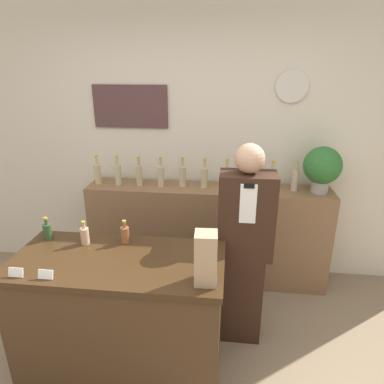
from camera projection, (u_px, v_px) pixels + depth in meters
back_wall at (189, 143)px, 3.37m from camera, size 5.20×0.09×2.70m
back_shelf at (207, 234)px, 3.41m from camera, size 2.32×0.38×0.99m
display_counter at (122, 317)px, 2.35m from camera, size 1.37×0.65×0.91m
shopkeeper at (244, 248)px, 2.56m from camera, size 0.40×0.25×1.59m
potted_plant at (322, 167)px, 3.04m from camera, size 0.34×0.34×0.42m
paper_bag at (206, 258)px, 1.90m from camera, size 0.13×0.13×0.31m
tape_dispenser at (210, 279)px, 1.94m from camera, size 0.09×0.06×0.07m
price_card_left at (16, 272)px, 2.00m from camera, size 0.09×0.02×0.06m
price_card_right at (46, 274)px, 1.98m from camera, size 0.09×0.02×0.06m
counter_bottle_0 at (47, 231)px, 2.41m from camera, size 0.06×0.06×0.17m
counter_bottle_1 at (85, 235)px, 2.35m from camera, size 0.06×0.06×0.17m
counter_bottle_2 at (125, 234)px, 2.37m from camera, size 0.06×0.06×0.17m
shelf_bottle_0 at (98, 173)px, 3.32m from camera, size 0.07×0.07×0.28m
shelf_bottle_1 at (118, 174)px, 3.28m from camera, size 0.07×0.07×0.28m
shelf_bottle_2 at (139, 175)px, 3.27m from camera, size 0.07×0.07×0.28m
shelf_bottle_3 at (161, 175)px, 3.25m from camera, size 0.07×0.07×0.28m
shelf_bottle_4 at (182, 176)px, 3.24m from camera, size 0.07×0.07×0.28m
shelf_bottle_5 at (204, 177)px, 3.21m from camera, size 0.07×0.07×0.28m
shelf_bottle_6 at (227, 177)px, 3.19m from camera, size 0.07×0.07×0.28m
shelf_bottle_7 at (249, 179)px, 3.15m from camera, size 0.07×0.07×0.28m
shelf_bottle_8 at (272, 179)px, 3.14m from camera, size 0.07×0.07×0.28m
shelf_bottle_9 at (295, 180)px, 3.13m from camera, size 0.07×0.07×0.28m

